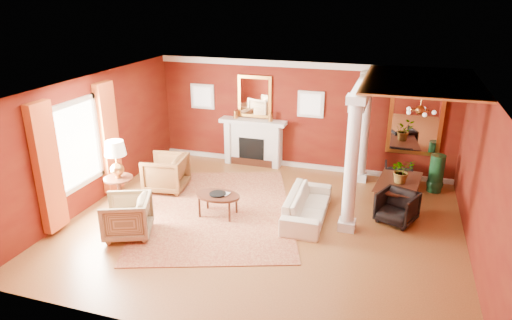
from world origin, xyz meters
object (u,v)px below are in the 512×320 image
(sofa, at_px, (307,201))
(armchair_stripe, at_px, (127,215))
(side_table, at_px, (117,163))
(armchair_leopard, at_px, (166,171))
(coffee_table, at_px, (218,197))
(dining_table, at_px, (400,186))

(sofa, xyz_separation_m, armchair_stripe, (-3.26, -1.82, 0.06))
(sofa, height_order, side_table, side_table)
(armchair_leopard, relative_size, side_table, 0.61)
(coffee_table, xyz_separation_m, dining_table, (3.72, 1.79, -0.01))
(coffee_table, bearing_deg, side_table, -171.81)
(armchair_leopard, bearing_deg, side_table, -30.08)
(armchair_leopard, xyz_separation_m, armchair_stripe, (0.34, -2.24, -0.03))
(sofa, relative_size, armchair_stripe, 2.21)
(armchair_stripe, xyz_separation_m, side_table, (-0.84, 1.02, 0.63))
(side_table, distance_m, dining_table, 6.34)
(armchair_leopard, distance_m, coffee_table, 1.95)
(armchair_stripe, distance_m, coffee_table, 1.93)
(coffee_table, distance_m, dining_table, 4.13)
(armchair_stripe, height_order, coffee_table, armchair_stripe)
(armchair_leopard, bearing_deg, sofa, 75.28)
(coffee_table, bearing_deg, dining_table, 25.65)
(coffee_table, bearing_deg, armchair_stripe, -135.93)
(dining_table, bearing_deg, armchair_stripe, 128.92)
(coffee_table, bearing_deg, sofa, 14.19)
(coffee_table, height_order, side_table, side_table)
(sofa, distance_m, dining_table, 2.27)
(sofa, bearing_deg, side_table, 99.29)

